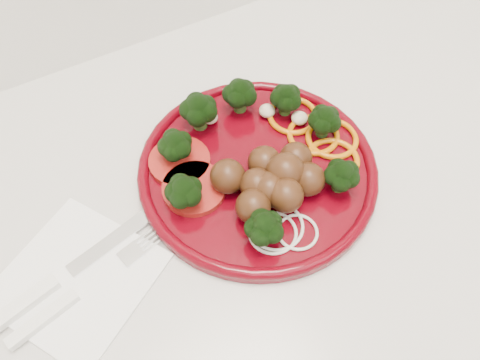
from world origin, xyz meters
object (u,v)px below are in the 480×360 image
fork (62,305)px  plate (259,165)px  napkin (77,278)px  knife (52,284)px

fork → plate: bearing=-3.5°
plate → napkin: plate is taller
knife → fork: size_ratio=1.13×
knife → fork: knife is taller
plate → knife: (-0.26, -0.02, -0.01)m
plate → fork: plate is taller
napkin → knife: (-0.02, 0.00, 0.01)m
plate → napkin: bearing=-175.1°
napkin → fork: bearing=-133.7°
plate → fork: size_ratio=1.60×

